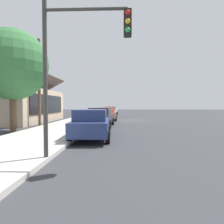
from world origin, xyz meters
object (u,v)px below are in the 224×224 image
Objects in this scene: traffic_light_main at (78,52)px; utility_pole_wooden at (39,81)px; car_navy at (91,124)px; car_coral at (108,114)px; car_seafoam at (112,111)px; car_cherry at (110,112)px; shade_tree at (12,65)px; car_charcoal at (101,117)px; fire_hydrant_red at (91,118)px.

utility_pole_wooden is (10.87, 5.66, 0.44)m from traffic_light_main.
car_navy and car_coral have the same top height.
car_navy is at bearing -177.75° from car_seafoam.
car_cherry is at bearing -22.52° from utility_pole_wooden.
car_cherry is at bearing 0.58° from traffic_light_main.
car_charcoal is at bearing -55.85° from shade_tree.
car_coral is 0.65× the size of shade_tree.
traffic_light_main is (-10.66, -0.34, 2.68)m from car_charcoal.
car_navy is 0.96× the size of car_seafoam.
car_coral is 12.51m from car_seafoam.
car_navy is at bearing 177.74° from car_cherry.
car_navy is 19.48m from car_cherry.
utility_pole_wooden is at bearing -2.84° from shade_tree.
utility_pole_wooden is at bearing 131.80° from fire_hydrant_red.
car_charcoal reaches higher than fire_hydrant_red.
car_charcoal is 6.17m from utility_pole_wooden.
car_coral and car_cherry have the same top height.
shade_tree is (-3.74, 5.52, 3.69)m from car_charcoal.
car_charcoal is 7.62m from shade_tree.
car_cherry is at bearing -18.25° from shade_tree.
car_cherry is (19.48, 0.02, -0.00)m from car_navy.
traffic_light_main is at bearing -177.31° from car_seafoam.
car_charcoal is at bearing -92.28° from utility_pole_wooden.
utility_pole_wooden is (6.41, 5.43, 3.11)m from car_navy.
utility_pole_wooden reaches higher than car_coral.
traffic_light_main is 14.85m from fire_hydrant_red.
shade_tree reaches higher than car_seafoam.
fire_hydrant_red is (-15.51, 1.47, -0.32)m from car_seafoam.
shade_tree reaches higher than fire_hydrant_red.
car_coral is 0.60× the size of utility_pole_wooden.
traffic_light_main is 7.32× the size of fire_hydrant_red.
car_coral and car_seafoam have the same top height.
traffic_light_main is at bearing 178.28° from car_cherry.
car_seafoam is at bearing 0.36° from traffic_light_main.
fire_hydrant_red is at bearing 169.21° from car_cherry.
traffic_light_main is at bearing -179.41° from car_navy.
shade_tree is at bearing 168.52° from car_seafoam.
car_cherry is 0.87× the size of traffic_light_main.
car_coral is 6.49m from car_cherry.
car_cherry is 6.35× the size of fire_hydrant_red.
utility_pole_wooden is at bearing 166.34° from car_seafoam.
car_navy is at bearing -113.59° from shade_tree.
utility_pole_wooden is (-13.06, 5.42, 3.11)m from car_cherry.
car_navy is 12.99m from car_coral.
car_seafoam is at bearing -15.99° from utility_pole_wooden.
car_seafoam is (12.51, 0.08, 0.00)m from car_coral.
utility_pole_wooden is (3.96, -0.20, -0.57)m from shade_tree.
utility_pole_wooden is 10.56× the size of fire_hydrant_red.
car_seafoam is 0.65× the size of utility_pole_wooden.
car_charcoal is at bearing -1.30° from car_navy.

